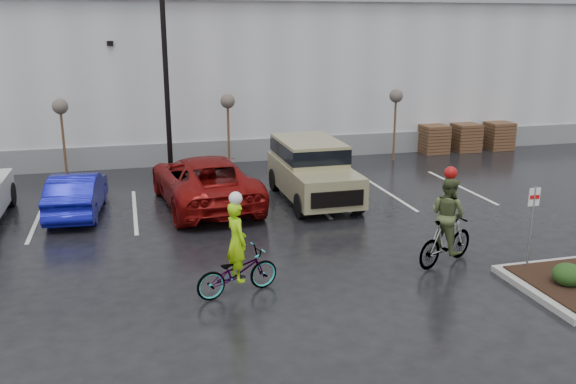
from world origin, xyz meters
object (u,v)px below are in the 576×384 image
object	(u,v)px
suv_tan	(313,172)
cyclist_hivis	(237,263)
pallet_stack_b	(465,137)
pallet_stack_c	(498,136)
car_blue	(77,193)
sapling_mid	(228,105)
fire_lane_sign	(532,219)
car_red	(204,181)
pallet_stack_a	(433,139)
lamppost	(164,32)
cyclist_olive	(447,230)
sapling_west	(61,111)
sapling_east	(396,100)

from	to	relation	value
suv_tan	cyclist_hivis	world-z (taller)	cyclist_hivis
pallet_stack_b	pallet_stack_c	bearing A→B (deg)	0.00
car_blue	cyclist_hivis	bearing A→B (deg)	122.77
sapling_mid	pallet_stack_c	size ratio (longest dim) A/B	2.37
pallet_stack_b	sapling_mid	bearing A→B (deg)	-175.11
pallet_stack_b	fire_lane_sign	world-z (taller)	fire_lane_sign
sapling_mid	suv_tan	distance (m)	5.95
car_red	cyclist_hivis	xyz separation A→B (m)	(-0.19, -7.27, -0.11)
sapling_mid	cyclist_hivis	size ratio (longest dim) A/B	1.32
car_blue	pallet_stack_b	bearing A→B (deg)	-156.80
pallet_stack_b	car_blue	size ratio (longest dim) A/B	0.32
sapling_mid	pallet_stack_a	xyz separation A→B (m)	(10.00, 1.00, -2.05)
car_blue	cyclist_hivis	xyz separation A→B (m)	(3.91, -7.30, 0.05)
sapling_mid	fire_lane_sign	bearing A→B (deg)	-67.51
lamppost	car_red	size ratio (longest dim) A/B	1.49
cyclist_hivis	cyclist_olive	xyz separation A→B (m)	(5.47, 0.42, 0.18)
pallet_stack_c	fire_lane_sign	xyz separation A→B (m)	(-8.20, -13.80, 0.73)
pallet_stack_b	suv_tan	world-z (taller)	suv_tan
sapling_mid	fire_lane_sign	size ratio (longest dim) A/B	1.45
pallet_stack_b	cyclist_olive	xyz separation A→B (m)	(-8.08, -12.76, 0.25)
pallet_stack_c	cyclist_olive	bearing A→B (deg)	-127.76
pallet_stack_a	suv_tan	distance (m)	10.15
lamppost	suv_tan	xyz separation A→B (m)	(4.56, -4.31, -4.66)
sapling_west	pallet_stack_a	xyz separation A→B (m)	(16.50, 1.00, -2.05)
sapling_west	car_blue	distance (m)	5.33
pallet_stack_c	car_red	xyz separation A→B (m)	(-15.16, -5.91, 0.18)
car_blue	car_red	size ratio (longest dim) A/B	0.68
lamppost	cyclist_hivis	xyz separation A→B (m)	(0.65, -11.18, -4.94)
pallet_stack_a	fire_lane_sign	distance (m)	14.60
lamppost	fire_lane_sign	size ratio (longest dim) A/B	4.19
car_red	pallet_stack_c	bearing A→B (deg)	-164.18
pallet_stack_a	pallet_stack_c	world-z (taller)	same
suv_tan	pallet_stack_a	bearing A→B (deg)	38.50
fire_lane_sign	pallet_stack_b	bearing A→B (deg)	65.12
pallet_stack_b	suv_tan	size ratio (longest dim) A/B	0.26
sapling_east	pallet_stack_a	world-z (taller)	sapling_east
pallet_stack_c	car_blue	size ratio (longest dim) A/B	0.32
car_red	cyclist_olive	size ratio (longest dim) A/B	2.41
pallet_stack_a	suv_tan	bearing A→B (deg)	-141.50
pallet_stack_b	cyclist_hivis	xyz separation A→B (m)	(-13.55, -13.18, 0.07)
pallet_stack_b	car_red	distance (m)	14.61
sapling_west	cyclist_olive	distance (m)	15.62
sapling_east	suv_tan	bearing A→B (deg)	-135.66
sapling_mid	cyclist_olive	bearing A→B (deg)	-72.91
suv_tan	cyclist_olive	distance (m)	6.63
sapling_west	pallet_stack_b	distance (m)	18.34
car_red	cyclist_olive	xyz separation A→B (m)	(5.27, -6.85, 0.06)
car_red	cyclist_olive	bearing A→B (deg)	122.11
pallet_stack_a	car_blue	xyz separation A→B (m)	(-15.76, -5.88, 0.02)
suv_tan	sapling_mid	bearing A→B (deg)	111.23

